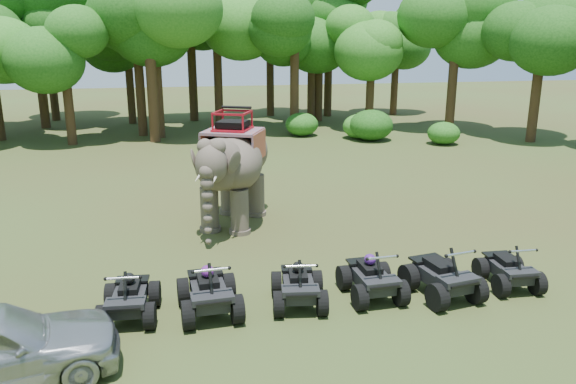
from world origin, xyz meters
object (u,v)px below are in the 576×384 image
atv_5 (509,264)px  atv_4 (443,270)px  elephant (233,167)px  atv_3 (372,272)px  atv_2 (299,280)px  atv_1 (209,286)px  atv_0 (129,292)px

atv_5 → atv_4: bearing=-172.1°
elephant → atv_3: elephant is taller
atv_2 → atv_3: size_ratio=0.97×
atv_1 → atv_2: atv_1 is taller
atv_1 → atv_5: bearing=-4.0°
atv_2 → atv_3: 1.75m
atv_0 → atv_5: size_ratio=1.04×
elephant → atv_0: bearing=-91.9°
atv_3 → atv_5: bearing=-4.2°
atv_4 → atv_5: 1.84m
atv_0 → atv_3: bearing=3.4°
atv_2 → atv_5: 5.21m
elephant → atv_2: 6.23m
atv_1 → atv_5: size_ratio=1.13×
atv_1 → atv_4: 5.39m
elephant → atv_5: size_ratio=2.83×
elephant → atv_2: bearing=-58.3°
atv_1 → atv_4: size_ratio=0.99×
atv_0 → atv_4: atv_4 is taller
atv_1 → atv_3: 3.76m
elephant → atv_0: 6.72m
atv_1 → atv_2: 2.01m
elephant → atv_5: 8.68m
atv_0 → atv_4: 7.09m
atv_1 → atv_4: atv_4 is taller
elephant → atv_4: size_ratio=2.48×
atv_2 → atv_1: bearing=-172.0°
atv_3 → atv_4: atv_4 is taller
atv_1 → atv_2: size_ratio=1.09×
elephant → atv_5: bearing=-21.4°
atv_2 → atv_5: bearing=7.0°
elephant → atv_0: size_ratio=2.71×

